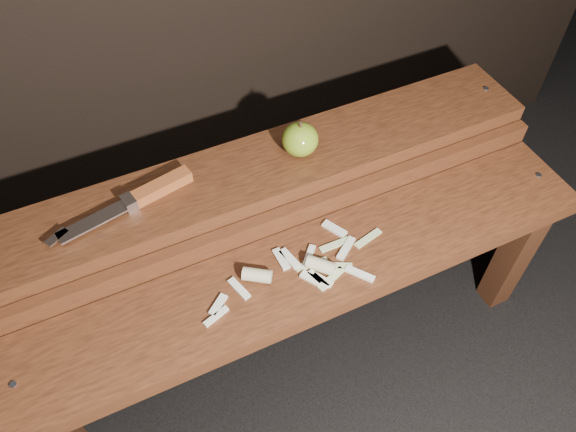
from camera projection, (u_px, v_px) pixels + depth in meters
name	position (u px, v px, depth m)	size (l,w,h in m)	color
ground	(298.00, 342.00, 1.44)	(60.00, 60.00, 0.00)	black
bench_front_tier	(314.00, 288.00, 1.13)	(1.20, 0.20, 0.42)	#391C0E
bench_rear_tier	(267.00, 192.00, 1.21)	(1.20, 0.21, 0.50)	#391C0E
apple	(300.00, 139.00, 1.14)	(0.08, 0.08, 0.08)	olive
knife	(145.00, 195.00, 1.08)	(0.30, 0.08, 0.03)	#954720
apple_scraps	(299.00, 268.00, 1.07)	(0.40, 0.17, 0.03)	beige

